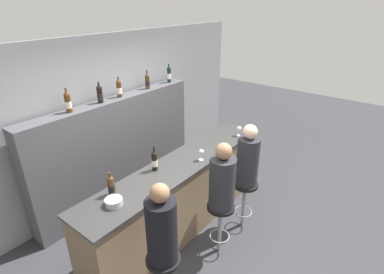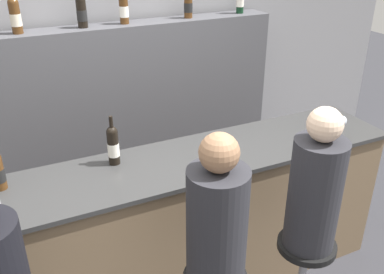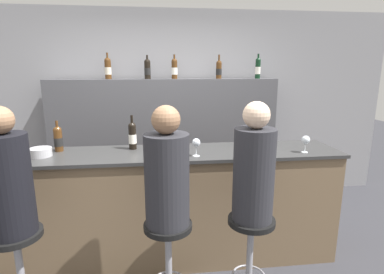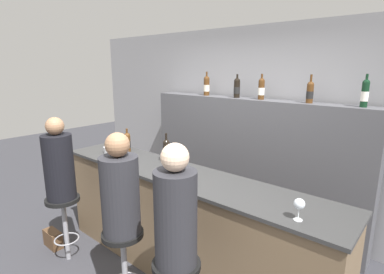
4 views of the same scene
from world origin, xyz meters
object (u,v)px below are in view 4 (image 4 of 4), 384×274
at_px(wine_bottle_backbar_3, 310,92).
at_px(wine_bottle_counter_1, 166,151).
at_px(wine_glass_1, 299,204).
at_px(guest_seated_left, 59,164).
at_px(wine_bottle_counter_0, 127,142).
at_px(handbag, 53,239).
at_px(guest_seated_middle, 120,190).
at_px(bar_stool_middle, 124,250).
at_px(wine_glass_0, 187,171).
at_px(wine_bottle_backbar_4, 365,93).
at_px(metal_bowl, 111,150).
at_px(bar_stool_left, 64,212).
at_px(guest_seated_right, 176,213).
at_px(wine_bottle_backbar_1, 237,88).
at_px(wine_bottle_backbar_2, 261,89).
at_px(wine_bottle_backbar_0, 207,86).

bearing_deg(wine_bottle_backbar_3, wine_bottle_counter_1, -132.41).
bearing_deg(wine_glass_1, guest_seated_left, -167.53).
relative_size(wine_bottle_counter_0, guest_seated_left, 0.33).
bearing_deg(handbag, guest_seated_middle, 0.00).
distance_m(bar_stool_middle, guest_seated_middle, 0.54).
distance_m(wine_bottle_backbar_3, wine_glass_0, 1.67).
relative_size(wine_bottle_backbar_4, metal_bowl, 1.74).
bearing_deg(wine_bottle_backbar_4, bar_stool_left, -139.72).
bearing_deg(guest_seated_right, wine_bottle_backbar_4, 71.25).
height_order(wine_bottle_backbar_3, metal_bowl, wine_bottle_backbar_3).
bearing_deg(guest_seated_middle, wine_bottle_counter_0, 139.56).
relative_size(wine_glass_1, bar_stool_left, 0.21).
xyz_separation_m(wine_glass_1, metal_bowl, (-2.34, 0.15, -0.08)).
height_order(wine_bottle_backbar_1, wine_glass_0, wine_bottle_backbar_1).
relative_size(wine_glass_0, wine_glass_1, 1.01).
height_order(wine_bottle_backbar_4, wine_glass_1, wine_bottle_backbar_4).
relative_size(wine_bottle_backbar_3, guest_seated_right, 0.35).
xyz_separation_m(wine_bottle_counter_0, wine_glass_1, (2.23, -0.31, -0.01)).
bearing_deg(metal_bowl, wine_bottle_counter_0, 57.04).
xyz_separation_m(wine_bottle_counter_1, wine_bottle_backbar_4, (1.59, 1.16, 0.63)).
xyz_separation_m(wine_glass_0, guest_seated_right, (0.35, -0.51, -0.08)).
height_order(wine_bottle_backbar_2, bar_stool_middle, wine_bottle_backbar_2).
xyz_separation_m(wine_bottle_backbar_2, wine_bottle_backbar_4, (1.11, 0.00, 0.01)).
relative_size(wine_bottle_backbar_1, wine_bottle_backbar_2, 0.97).
bearing_deg(metal_bowl, handbag, -116.50).
distance_m(wine_bottle_backbar_0, bar_stool_left, 2.38).
height_order(metal_bowl, guest_seated_left, guest_seated_left).
bearing_deg(handbag, bar_stool_middle, 0.00).
distance_m(wine_bottle_backbar_3, guest_seated_middle, 2.24).
height_order(wine_bottle_backbar_1, wine_bottle_backbar_2, wine_bottle_backbar_2).
bearing_deg(wine_bottle_counter_1, wine_bottle_backbar_3, 47.59).
relative_size(wine_glass_1, guest_seated_right, 0.18).
distance_m(wine_bottle_counter_1, wine_glass_0, 0.64).
height_order(wine_glass_1, bar_stool_left, wine_glass_1).
bearing_deg(bar_stool_middle, wine_bottle_counter_0, 139.56).
relative_size(metal_bowl, guest_seated_middle, 0.22).
bearing_deg(wine_glass_1, wine_bottle_backbar_4, 89.03).
distance_m(wine_bottle_counter_0, metal_bowl, 0.21).
distance_m(bar_stool_left, guest_seated_left, 0.55).
bearing_deg(wine_bottle_backbar_4, handbag, -143.66).
relative_size(bar_stool_left, guest_seated_left, 0.85).
xyz_separation_m(wine_bottle_counter_1, wine_bottle_backbar_1, (0.13, 1.16, 0.61)).
bearing_deg(wine_bottle_counter_0, wine_bottle_backbar_3, 33.81).
xyz_separation_m(wine_bottle_backbar_2, wine_bottle_backbar_3, (0.58, 0.00, -0.01)).
xyz_separation_m(guest_seated_left, handbag, (-0.36, -0.00, -1.01)).
distance_m(wine_glass_0, bar_stool_left, 1.54).
bearing_deg(wine_bottle_backbar_3, wine_bottle_backbar_1, -180.00).
bearing_deg(bar_stool_left, handbag, -180.00).
bearing_deg(bar_stool_left, wine_bottle_backbar_4, 40.28).
bearing_deg(bar_stool_left, wine_bottle_backbar_1, 66.07).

